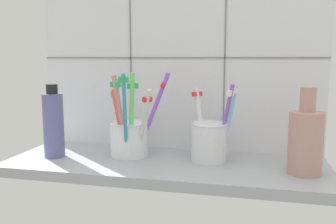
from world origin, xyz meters
The scene contains 6 objects.
counter_slab centered at (0.00, 0.00, 1.00)cm, with size 64.00×22.00×2.00cm, color #9EA3A8.
tile_wall_back centered at (0.00, 12.00, 22.50)cm, with size 64.00×2.20×45.00cm.
toothbrush_cup_left centered at (-8.29, 2.49, 6.60)cm, with size 12.63×12.49×17.95cm.
toothbrush_cup_right centered at (8.68, 2.96, 6.47)cm, with size 9.86×8.33×15.71cm.
ceramic_vase centered at (26.27, -1.56, 8.21)cm, with size 6.07×6.07×15.66cm.
soap_bottle centered at (-23.59, -1.56, 9.00)cm, with size 4.26×4.26×15.33cm.
Camera 1 is at (16.77, -68.68, 22.74)cm, focal length 38.79 mm.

